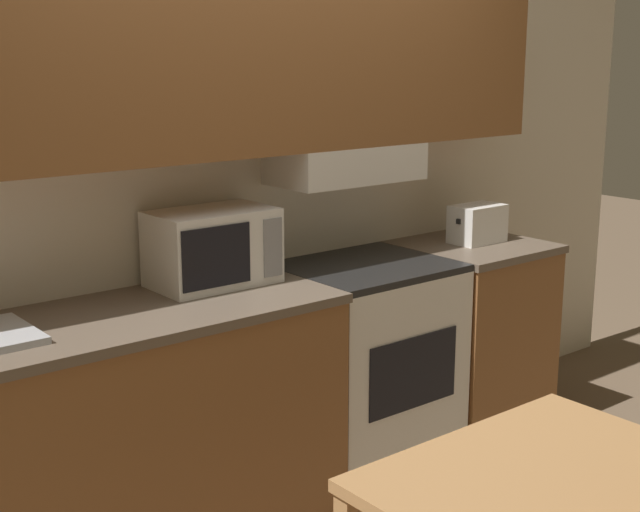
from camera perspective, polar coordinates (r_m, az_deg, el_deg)
name	(u,v)px	position (r m, az deg, el deg)	size (l,w,h in m)	color
ground_plane	(233,470)	(4.12, -5.59, -13.46)	(16.00, 16.00, 0.00)	brown
wall_back	(237,130)	(3.66, -5.34, 8.01)	(5.42, 0.38, 2.55)	silver
lower_counter_main	(120,437)	(3.38, -12.67, -11.23)	(1.67, 0.64, 0.93)	brown
lower_counter_right_stub	(469,335)	(4.46, 9.54, -5.01)	(0.64, 0.64, 0.93)	brown
stove_range	(365,365)	(4.01, 2.91, -6.98)	(0.71, 0.61, 0.93)	white
microwave	(213,247)	(3.53, -6.89, 0.55)	(0.48, 0.30, 0.30)	white
toaster	(477,223)	(4.35, 10.04, 2.07)	(0.27, 0.17, 0.18)	white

